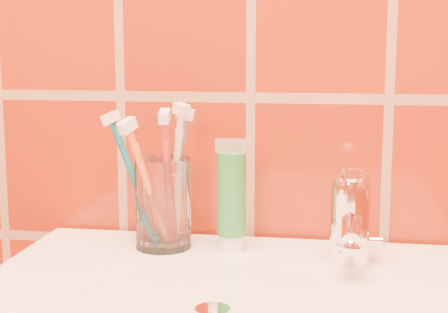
# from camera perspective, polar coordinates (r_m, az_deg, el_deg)

# --- Properties ---
(glass_tumbler) EXTENTS (0.08, 0.08, 0.12)m
(glass_tumbler) POSITION_cam_1_polar(r_m,az_deg,el_deg) (0.90, -5.09, -3.88)
(glass_tumbler) COLOR white
(glass_tumbler) RESTS_ON pedestal_sink
(toothpaste_tube) EXTENTS (0.04, 0.04, 0.15)m
(toothpaste_tube) POSITION_cam_1_polar(r_m,az_deg,el_deg) (0.88, 0.62, -3.55)
(toothpaste_tube) COLOR white
(toothpaste_tube) RESTS_ON pedestal_sink
(faucet) EXTENTS (0.05, 0.11, 0.12)m
(faucet) POSITION_cam_1_polar(r_m,az_deg,el_deg) (0.84, 10.46, -4.63)
(faucet) COLOR white
(faucet) RESTS_ON pedestal_sink
(toothbrush_0) EXTENTS (0.13, 0.15, 0.20)m
(toothbrush_0) POSITION_cam_1_polar(r_m,az_deg,el_deg) (0.86, -6.25, -2.58)
(toothbrush_0) COLOR orange
(toothbrush_0) RESTS_ON glass_tumbler
(toothbrush_1) EXTENTS (0.04, 0.11, 0.20)m
(toothbrush_1) POSITION_cam_1_polar(r_m,az_deg,el_deg) (0.87, -4.69, -2.14)
(toothbrush_1) COLOR red
(toothbrush_1) RESTS_ON glass_tumbler
(toothbrush_2) EXTENTS (0.06, 0.05, 0.19)m
(toothbrush_2) POSITION_cam_1_polar(r_m,az_deg,el_deg) (0.89, -4.06, -1.84)
(toothbrush_2) COLOR #7091C7
(toothbrush_2) RESTS_ON glass_tumbler
(toothbrush_3) EXTENTS (0.13, 0.12, 0.18)m
(toothbrush_3) POSITION_cam_1_polar(r_m,az_deg,el_deg) (0.90, -7.38, -2.07)
(toothbrush_3) COLOR #0D5D70
(toothbrush_3) RESTS_ON glass_tumbler
(toothbrush_4) EXTENTS (0.08, 0.08, 0.20)m
(toothbrush_4) POSITION_cam_1_polar(r_m,az_deg,el_deg) (0.88, -4.07, -1.72)
(toothbrush_4) COLOR white
(toothbrush_4) RESTS_ON glass_tumbler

